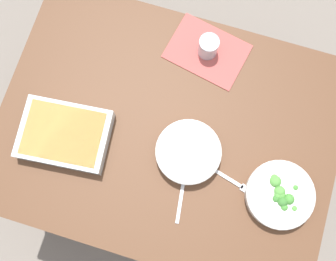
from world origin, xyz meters
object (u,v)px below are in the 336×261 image
object	(u,v)px
baking_dish	(65,135)
spoon_by_stew	(182,190)
broccoli_bowl	(280,195)
fork_on_table	(233,182)
spoon_by_broccoli	(265,191)
stew_bowl	(188,152)
drink_cup	(208,47)

from	to	relation	value
baking_dish	spoon_by_stew	world-z (taller)	baking_dish
broccoli_bowl	fork_on_table	size ratio (longest dim) A/B	1.32
broccoli_bowl	spoon_by_stew	distance (m)	0.33
broccoli_bowl	spoon_by_broccoli	world-z (taller)	broccoli_bowl
stew_bowl	spoon_by_broccoli	distance (m)	0.29
stew_bowl	spoon_by_stew	xyz separation A→B (m)	(0.02, -0.13, -0.03)
baking_dish	spoon_by_stew	size ratio (longest dim) A/B	1.82
broccoli_bowl	fork_on_table	world-z (taller)	broccoli_bowl
broccoli_bowl	drink_cup	size ratio (longest dim) A/B	2.72
stew_bowl	baking_dish	xyz separation A→B (m)	(-0.42, -0.07, 0.00)
baking_dish	fork_on_table	size ratio (longest dim) A/B	1.82
stew_bowl	drink_cup	distance (m)	0.39
broccoli_bowl	fork_on_table	bearing A→B (deg)	179.90
drink_cup	fork_on_table	size ratio (longest dim) A/B	0.48
broccoli_bowl	spoon_by_stew	xyz separation A→B (m)	(-0.32, -0.08, -0.03)
baking_dish	fork_on_table	bearing A→B (deg)	1.68
drink_cup	spoon_by_broccoli	world-z (taller)	drink_cup
broccoli_bowl	spoon_by_broccoli	bearing A→B (deg)	-179.67
spoon_by_broccoli	spoon_by_stew	bearing A→B (deg)	-164.13
stew_bowl	baking_dish	bearing A→B (deg)	-171.29
broccoli_bowl	baking_dish	xyz separation A→B (m)	(-0.76, -0.02, 0.00)
spoon_by_broccoli	fork_on_table	world-z (taller)	spoon_by_broccoli
spoon_by_stew	broccoli_bowl	bearing A→B (deg)	13.83
drink_cup	baking_dish	bearing A→B (deg)	-130.43
baking_dish	spoon_by_broccoli	distance (m)	0.71
drink_cup	spoon_by_broccoli	size ratio (longest dim) A/B	0.49
stew_bowl	baking_dish	world-z (taller)	baking_dish
broccoli_bowl	spoon_by_broccoli	size ratio (longest dim) A/B	1.32
drink_cup	fork_on_table	xyz separation A→B (m)	(0.22, -0.43, -0.04)
spoon_by_stew	fork_on_table	distance (m)	0.18
baking_dish	spoon_by_broccoli	size ratio (longest dim) A/B	1.83
drink_cup	spoon_by_stew	size ratio (longest dim) A/B	0.48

